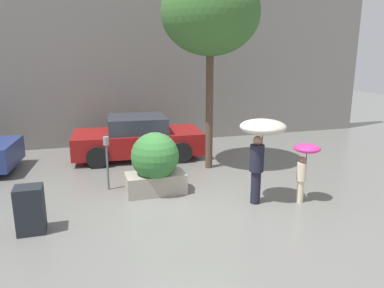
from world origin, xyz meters
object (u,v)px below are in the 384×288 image
at_px(person_adult, 261,137).
at_px(newspaper_box, 30,210).
at_px(parked_car_near, 138,138).
at_px(planter_box, 155,163).
at_px(person_child, 305,159).
at_px(parking_meter, 107,152).
at_px(street_tree, 210,14).

xyz_separation_m(person_adult, newspaper_box, (-4.72, -0.10, -1.06)).
bearing_deg(person_adult, parked_car_near, 96.87).
bearing_deg(newspaper_box, planter_box, 26.38).
relative_size(planter_box, person_adult, 0.78).
bearing_deg(parked_car_near, person_child, -143.06).
bearing_deg(person_child, parking_meter, 151.19).
bearing_deg(newspaper_box, street_tree, 32.21).
height_order(person_adult, parked_car_near, person_adult).
bearing_deg(planter_box, newspaper_box, -153.62).
bearing_deg(parking_meter, parked_car_near, 66.98).
xyz_separation_m(person_child, parked_car_near, (-2.99, 4.68, -0.40)).
bearing_deg(parked_car_near, person_adult, -150.78).
bearing_deg(street_tree, parking_meter, -161.45).
distance_m(person_adult, parked_car_near, 4.94).
bearing_deg(person_child, newspaper_box, 175.42).
bearing_deg(newspaper_box, parked_car_near, 59.26).
height_order(planter_box, parked_car_near, planter_box).
relative_size(planter_box, parked_car_near, 0.36).
height_order(parked_car_near, street_tree, street_tree).
xyz_separation_m(person_child, newspaper_box, (-5.67, 0.17, -0.56)).
xyz_separation_m(planter_box, parking_meter, (-1.07, 0.54, 0.21)).
xyz_separation_m(person_adult, parking_meter, (-3.18, 1.74, -0.56)).
distance_m(person_child, parked_car_near, 5.56).
xyz_separation_m(planter_box, newspaper_box, (-2.61, -1.30, -0.29)).
height_order(planter_box, parking_meter, planter_box).
height_order(planter_box, newspaper_box, planter_box).
bearing_deg(planter_box, parking_meter, 153.12).
bearing_deg(person_child, planter_box, 151.52).
bearing_deg(newspaper_box, person_child, -1.71).
relative_size(parked_car_near, street_tree, 0.76).
height_order(person_adult, person_child, person_adult).
xyz_separation_m(person_adult, parked_car_near, (-2.04, 4.41, -0.90)).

